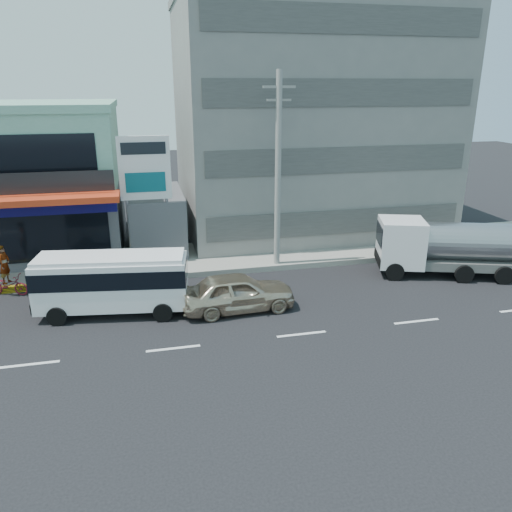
{
  "coord_description": "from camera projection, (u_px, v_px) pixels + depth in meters",
  "views": [
    {
      "loc": [
        -0.69,
        -16.68,
        9.3
      ],
      "look_at": [
        3.95,
        3.4,
        2.2
      ],
      "focal_mm": 35.0,
      "sensor_mm": 36.0,
      "label": 1
    }
  ],
  "objects": [
    {
      "name": "ground",
      "position": [
        173.0,
        349.0,
        18.55
      ],
      "size": [
        120.0,
        120.0,
        0.0
      ],
      "primitive_type": "plane",
      "color": "black",
      "rests_on": "ground"
    },
    {
      "name": "sidewalk",
      "position": [
        250.0,
        255.0,
        28.31
      ],
      "size": [
        70.0,
        5.0,
        0.3
      ],
      "primitive_type": "cube",
      "color": "gray",
      "rests_on": "ground"
    },
    {
      "name": "shop_building",
      "position": [
        10.0,
        183.0,
        28.39
      ],
      "size": [
        12.4,
        11.7,
        8.0
      ],
      "color": "#4B4B50",
      "rests_on": "ground"
    },
    {
      "name": "gap_structure",
      "position": [
        157.0,
        221.0,
        29.03
      ],
      "size": [
        3.0,
        6.0,
        3.5
      ],
      "primitive_type": "cube",
      "color": "#4B4B50",
      "rests_on": "ground"
    },
    {
      "name": "satellite_dish",
      "position": [
        156.0,
        194.0,
        27.52
      ],
      "size": [
        1.5,
        1.5,
        0.15
      ],
      "primitive_type": "cylinder",
      "color": "slate",
      "rests_on": "gap_structure"
    },
    {
      "name": "sedan",
      "position": [
        238.0,
        292.0,
        21.49
      ],
      "size": [
        4.98,
        2.19,
        1.67
      ],
      "primitive_type": "imported",
      "rotation": [
        0.0,
        0.0,
        1.62
      ],
      "color": "beige",
      "rests_on": "ground"
    },
    {
      "name": "motorcycle_rider",
      "position": [
        7.0,
        279.0,
        23.04
      ],
      "size": [
        1.99,
        1.2,
        2.42
      ],
      "color": "#5D0D1B",
      "rests_on": "ground"
    },
    {
      "name": "minibus",
      "position": [
        112.0,
        279.0,
        20.93
      ],
      "size": [
        6.46,
        2.89,
        2.61
      ],
      "color": "white",
      "rests_on": "ground"
    },
    {
      "name": "tanker_truck",
      "position": [
        445.0,
        246.0,
        25.28
      ],
      "size": [
        7.54,
        4.27,
        2.86
      ],
      "color": "white",
      "rests_on": "ground"
    },
    {
      "name": "utility_pole_near",
      "position": [
        278.0,
        172.0,
        24.96
      ],
      "size": [
        1.6,
        0.3,
        10.0
      ],
      "color": "#999993",
      "rests_on": "ground"
    },
    {
      "name": "billboard",
      "position": [
        145.0,
        175.0,
        25.31
      ],
      "size": [
        2.6,
        0.18,
        6.9
      ],
      "color": "gray",
      "rests_on": "ground"
    },
    {
      "name": "concrete_building",
      "position": [
        307.0,
        122.0,
        32.21
      ],
      "size": [
        16.0,
        12.0,
        14.0
      ],
      "primitive_type": "cube",
      "color": "gray",
      "rests_on": "ground"
    }
  ]
}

